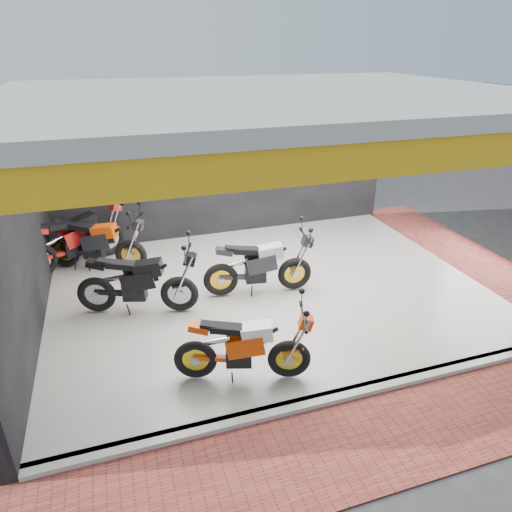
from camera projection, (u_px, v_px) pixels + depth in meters
The scene contains 15 objects.
ground at pixel (311, 354), 7.09m from camera, with size 80.00×80.00×0.00m, color #2D2D30.
showroom_floor at pixel (268, 290), 8.78m from camera, with size 8.00×6.00×0.10m, color silver.
showroom_ceiling at pixel (271, 97), 7.26m from camera, with size 8.40×6.40×0.20m, color beige.
back_wall at pixel (225, 165), 10.72m from camera, with size 8.20×0.20×3.50m, color black.
left_wall at pixel (15, 235), 6.91m from camera, with size 0.20×6.20×3.50m, color black.
header_beam_front at pixel (367, 157), 4.81m from camera, with size 8.40×0.30×0.40m, color #F2B114.
header_beam_right at pixel (472, 106), 8.51m from camera, with size 0.30×6.40×0.40m, color #F2B114.
floor_kerb at pixel (343, 395), 6.19m from camera, with size 8.00×0.20×0.10m, color silver.
paver_front at pixel (373, 441), 5.54m from camera, with size 9.00×1.40×0.03m, color #9A3F32.
paver_right at pixel (472, 259), 10.14m from camera, with size 1.40×7.00×0.03m, color #9A3F32.
moto_hero at pixel (290, 342), 6.19m from camera, with size 2.00×0.74×1.22m, color #D64109, non-canonical shape.
moto_row_a at pixel (295, 259), 8.44m from camera, with size 2.15×0.80×1.31m, color black, non-canonical shape.
moto_row_b at pixel (178, 277), 7.73m from camera, with size 2.20×0.82×1.35m, color black, non-canonical shape.
moto_row_c at pixel (129, 240), 9.14m from camera, with size 2.22×0.82×1.36m, color black, non-canonical shape.
moto_row_d at pixel (108, 224), 9.82m from camera, with size 2.37×0.88×1.45m, color red, non-canonical shape.
Camera 1 is at (-2.60, -5.20, 4.42)m, focal length 32.00 mm.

